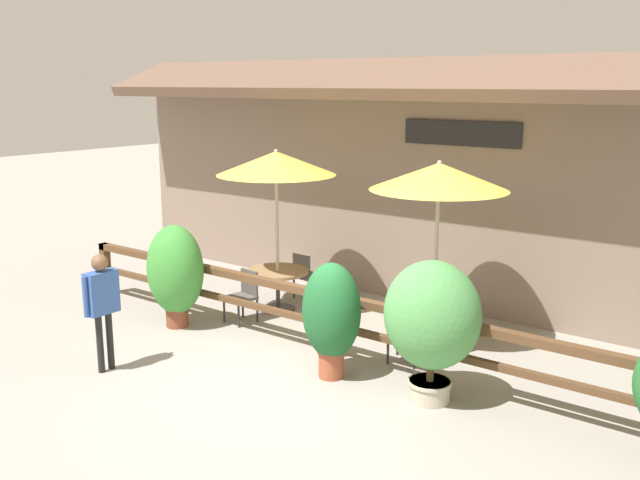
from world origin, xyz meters
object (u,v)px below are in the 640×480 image
Objects in this scene: patio_umbrella_near at (276,163)px; patio_umbrella_middle at (439,177)px; potted_plant_entrance_palm at (331,314)px; dining_table_middle at (434,309)px; chair_near_streetside at (244,294)px; dining_table_near at (278,278)px; potted_plant_corner_fern at (432,318)px; chair_near_wallside at (306,274)px; pedestrian at (102,297)px; chair_middle_streetside at (408,329)px; chair_middle_wallside at (451,302)px; potted_plant_small_flowering at (175,271)px.

patio_umbrella_middle is at bearing 2.01° from patio_umbrella_near.
patio_umbrella_near is 1.76× the size of potted_plant_entrance_palm.
chair_near_streetside is at bearing -163.39° from dining_table_middle.
dining_table_near is 0.59× the size of potted_plant_corner_fern.
pedestrian is (-0.14, -4.18, 0.57)m from chair_near_wallside.
chair_near_wallside is 1.00× the size of chair_middle_streetside.
chair_near_wallside is at bearing 90.21° from dining_table_near.
potted_plant_corner_fern is at bearing -22.89° from dining_table_near.
chair_middle_streetside is (2.91, -0.63, -2.04)m from patio_umbrella_near.
potted_plant_entrance_palm is (2.41, -1.74, -1.64)m from patio_umbrella_near.
patio_umbrella_near reaches higher than potted_plant_corner_fern.
dining_table_near is at bearing 94.43° from chair_near_streetside.
potted_plant_entrance_palm is 0.88× the size of potted_plant_corner_fern.
patio_umbrella_middle is (2.98, 0.89, 2.04)m from chair_near_streetside.
pedestrian is at bearing 65.80° from chair_middle_wallside.
potted_plant_corner_fern is (3.79, -1.60, 0.49)m from dining_table_near.
dining_table_middle is at bearing 2.01° from dining_table_near.
potted_plant_entrance_palm reaches higher than dining_table_near.
chair_near_wallside is at bearing 166.85° from dining_table_middle.
chair_near_wallside is 4.22m from pedestrian.
potted_plant_corner_fern is (3.79, -1.60, -1.45)m from patio_umbrella_near.
potted_plant_small_flowering is (-3.66, -1.71, -1.60)m from patio_umbrella_middle.
chair_near_streetside is 2.97m from chair_middle_streetside.
dining_table_near is at bearing -90.00° from patio_umbrella_near.
patio_umbrella_near reaches higher than potted_plant_small_flowering.
chair_near_wallside is 0.54× the size of potted_plant_entrance_palm.
chair_near_wallside is 0.48× the size of potted_plant_corner_fern.
chair_near_wallside is at bearing 11.93° from chair_middle_wallside.
dining_table_middle is at bearing 107.95° from chair_middle_wallside.
potted_plant_corner_fern is at bearing 5.93° from potted_plant_entrance_palm.
patio_umbrella_near is 3.51m from dining_table_middle.
dining_table_near is 0.79m from chair_near_streetside.
chair_near_streetside and chair_near_wallside have the same top height.
potted_plant_small_flowering is (-3.14, 0.13, 0.03)m from potted_plant_entrance_palm.
potted_plant_small_flowering is at bearing -154.92° from dining_table_middle.
potted_plant_entrance_palm is at bearing -105.61° from dining_table_middle.
chair_middle_wallside is 0.54× the size of potted_plant_entrance_palm.
patio_umbrella_middle reaches higher than pedestrian.
dining_table_near is 0.38× the size of patio_umbrella_middle.
chair_middle_wallside reaches higher than dining_table_near.
patio_umbrella_near is at bearing 94.43° from chair_near_streetside.
chair_middle_wallside is 2.68m from potted_plant_corner_fern.
chair_middle_streetside is (-0.01, -0.73, -2.04)m from patio_umbrella_middle.
chair_near_wallside is 3.24m from chair_middle_streetside.
chair_middle_wallside is 5.21m from pedestrian.
dining_table_middle is at bearing 25.21° from chair_near_streetside.
potted_plant_small_flowering is at bearing -175.86° from chair_middle_streetside.
chair_near_streetside is 0.54× the size of potted_plant_entrance_palm.
patio_umbrella_middle reaches higher than potted_plant_corner_fern.
dining_table_middle is 0.67× the size of potted_plant_entrance_palm.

